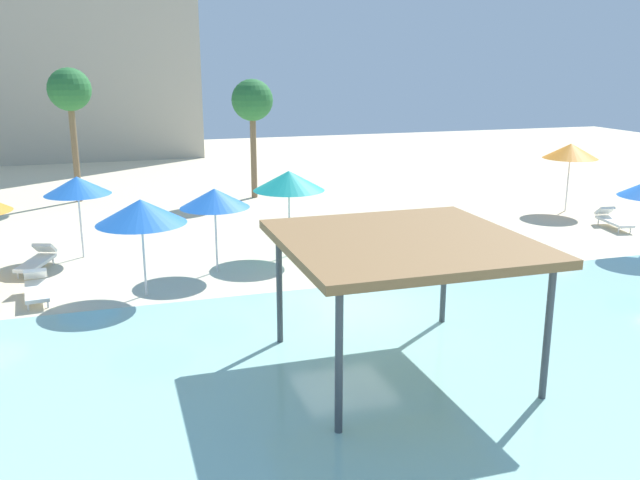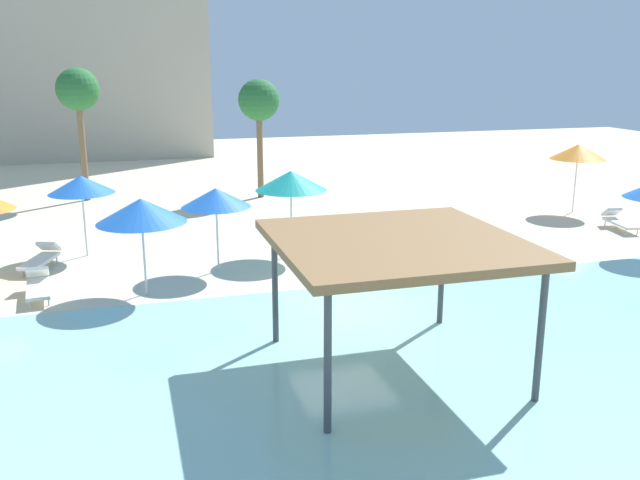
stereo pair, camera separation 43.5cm
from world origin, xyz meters
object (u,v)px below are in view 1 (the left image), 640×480
(lounge_chair_4, at_px, (38,259))
(beach_umbrella_blue_0, at_px, (141,212))
(lounge_chair_3, at_px, (36,287))
(lounge_chair_2, at_px, (612,219))
(palm_tree_0, at_px, (252,102))
(shade_pavilion, at_px, (403,245))
(beach_umbrella_blue_7, at_px, (215,198))
(beach_umbrella_teal_3, at_px, (289,181))
(beach_umbrella_orange_5, at_px, (571,151))
(palm_tree_2, at_px, (70,93))
(beach_umbrella_blue_6, at_px, (77,186))
(lounge_chair_1, at_px, (448,251))

(lounge_chair_4, bearing_deg, beach_umbrella_blue_0, 60.31)
(beach_umbrella_blue_0, relative_size, lounge_chair_3, 1.39)
(lounge_chair_2, relative_size, palm_tree_0, 0.36)
(shade_pavilion, distance_m, beach_umbrella_blue_7, 8.37)
(beach_umbrella_teal_3, distance_m, beach_umbrella_blue_7, 2.81)
(beach_umbrella_orange_5, relative_size, lounge_chair_2, 1.47)
(beach_umbrella_blue_0, relative_size, palm_tree_0, 0.49)
(lounge_chair_2, bearing_deg, palm_tree_0, -120.57)
(beach_umbrella_orange_5, relative_size, lounge_chair_4, 1.46)
(lounge_chair_2, xyz_separation_m, lounge_chair_3, (-20.61, -2.08, 0.00))
(beach_umbrella_blue_7, distance_m, palm_tree_0, 11.87)
(beach_umbrella_blue_0, height_order, lounge_chair_2, beach_umbrella_blue_0)
(beach_umbrella_blue_7, xyz_separation_m, palm_tree_2, (-4.33, 12.65, 2.60))
(shade_pavilion, distance_m, lounge_chair_3, 10.61)
(beach_umbrella_blue_6, bearing_deg, beach_umbrella_blue_7, -36.20)
(beach_umbrella_teal_3, bearing_deg, beach_umbrella_orange_5, 13.29)
(lounge_chair_2, distance_m, lounge_chair_4, 20.81)
(beach_umbrella_blue_0, height_order, palm_tree_0, palm_tree_0)
(shade_pavilion, relative_size, beach_umbrella_blue_6, 1.80)
(beach_umbrella_blue_0, height_order, lounge_chair_4, beach_umbrella_blue_0)
(shade_pavilion, height_order, beach_umbrella_blue_0, shade_pavilion)
(palm_tree_2, bearing_deg, beach_umbrella_teal_3, -59.14)
(lounge_chair_3, bearing_deg, beach_umbrella_orange_5, 98.42)
(lounge_chair_1, distance_m, palm_tree_2, 18.58)
(beach_umbrella_blue_6, height_order, beach_umbrella_blue_7, beach_umbrella_blue_6)
(beach_umbrella_blue_7, height_order, palm_tree_0, palm_tree_0)
(lounge_chair_3, bearing_deg, beach_umbrella_blue_6, 158.44)
(beach_umbrella_blue_0, bearing_deg, palm_tree_0, 65.54)
(beach_umbrella_blue_6, xyz_separation_m, palm_tree_2, (-0.37, 9.75, 2.51))
(beach_umbrella_blue_0, height_order, beach_umbrella_teal_3, beach_umbrella_teal_3)
(shade_pavilion, height_order, beach_umbrella_blue_6, shade_pavilion)
(beach_umbrella_blue_0, xyz_separation_m, palm_tree_0, (5.79, 12.72, 2.04))
(beach_umbrella_blue_6, distance_m, lounge_chair_1, 12.13)
(beach_umbrella_blue_7, relative_size, lounge_chair_4, 1.30)
(lounge_chair_1, height_order, lounge_chair_4, same)
(beach_umbrella_orange_5, xyz_separation_m, lounge_chair_3, (-20.79, -5.16, -2.25))
(beach_umbrella_teal_3, height_order, beach_umbrella_blue_7, beach_umbrella_teal_3)
(lounge_chair_1, height_order, palm_tree_0, palm_tree_0)
(beach_umbrella_blue_7, bearing_deg, lounge_chair_4, 160.77)
(beach_umbrella_blue_0, distance_m, beach_umbrella_blue_7, 2.74)
(lounge_chair_2, relative_size, lounge_chair_4, 0.99)
(beach_umbrella_blue_7, bearing_deg, beach_umbrella_blue_0, -144.41)
(palm_tree_0, bearing_deg, beach_umbrella_blue_6, -132.43)
(lounge_chair_4, relative_size, palm_tree_2, 0.33)
(palm_tree_0, bearing_deg, lounge_chair_4, -133.55)
(lounge_chair_1, xyz_separation_m, palm_tree_0, (-3.75, 12.22, 4.08))
(beach_umbrella_blue_6, relative_size, beach_umbrella_blue_7, 1.04)
(beach_umbrella_blue_6, distance_m, lounge_chair_4, 2.66)
(lounge_chair_4, height_order, palm_tree_0, palm_tree_0)
(beach_umbrella_teal_3, xyz_separation_m, beach_umbrella_blue_7, (-2.59, -1.07, -0.22))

